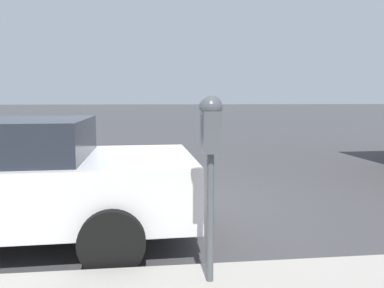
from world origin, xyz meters
TOP-DOWN VIEW (x-y plane):
  - ground_plane at (0.00, 0.00)m, footprint 220.00×220.00m
  - parking_meter at (-2.53, -0.76)m, footprint 0.21×0.19m

SIDE VIEW (x-z plane):
  - ground_plane at x=0.00m, z-range 0.00..0.00m
  - parking_meter at x=-2.53m, z-range 0.55..2.12m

